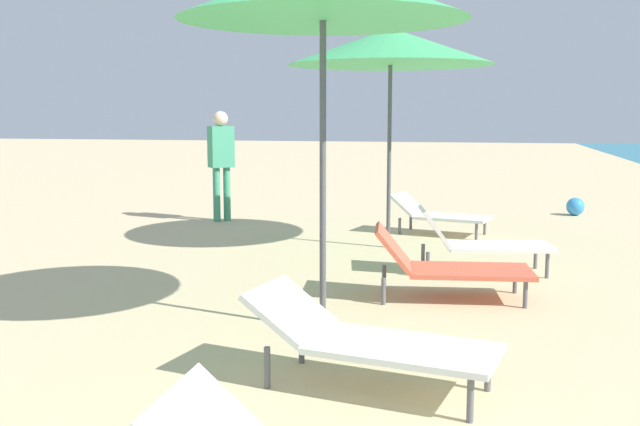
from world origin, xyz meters
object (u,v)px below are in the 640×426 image
(lounger_farthest_shoreside, at_px, (439,214))
(lounger_farthest_inland, at_px, (480,241))
(lounger_second_inland, at_px, (369,338))
(umbrella_farthest, at_px, (391,47))
(lounger_second_shoreside, at_px, (447,265))
(beach_ball, at_px, (575,207))
(person_walking_mid, at_px, (221,155))

(lounger_farthest_shoreside, xyz_separation_m, lounger_farthest_inland, (0.54, -2.39, 0.05))
(lounger_second_inland, distance_m, umbrella_farthest, 5.19)
(lounger_second_shoreside, xyz_separation_m, lounger_farthest_inland, (0.29, 1.16, 0.02))
(lounger_second_inland, relative_size, lounger_farthest_inland, 1.11)
(lounger_second_inland, distance_m, beach_ball, 8.49)
(lounger_farthest_shoreside, bearing_deg, lounger_second_shoreside, -72.23)
(lounger_second_inland, relative_size, lounger_farthest_shoreside, 1.14)
(lounger_second_shoreside, relative_size, lounger_farthest_shoreside, 1.04)
(lounger_farthest_inland, distance_m, beach_ball, 4.99)
(lounger_second_inland, xyz_separation_m, lounger_farthest_inland, (0.68, 3.45, 0.02))
(lounger_second_shoreside, xyz_separation_m, lounger_second_inland, (-0.38, -2.30, 0.00))
(umbrella_farthest, distance_m, lounger_farthest_shoreside, 2.51)
(umbrella_farthest, bearing_deg, lounger_second_inland, -84.77)
(lounger_farthest_inland, relative_size, person_walking_mid, 0.86)
(lounger_second_shoreside, bearing_deg, lounger_farthest_inland, 69.31)
(lounger_farthest_inland, relative_size, beach_ball, 4.97)
(lounger_farthest_shoreside, bearing_deg, lounger_second_inland, -77.52)
(lounger_farthest_shoreside, relative_size, person_walking_mid, 0.84)
(umbrella_farthest, distance_m, beach_ball, 4.95)
(umbrella_farthest, bearing_deg, lounger_farthest_shoreside, 63.15)
(lounger_second_inland, bearing_deg, beach_ball, 86.56)
(lounger_second_inland, xyz_separation_m, beach_ball, (2.23, 8.19, -0.17))
(lounger_second_shoreside, height_order, lounger_second_inland, lounger_second_shoreside)
(lounger_farthest_inland, bearing_deg, lounger_second_shoreside, -114.38)
(lounger_second_shoreside, height_order, lounger_farthest_shoreside, lounger_second_shoreside)
(lounger_second_inland, xyz_separation_m, umbrella_farthest, (-0.43, 4.71, 2.14))
(person_walking_mid, bearing_deg, lounger_farthest_inland, -168.77)
(lounger_farthest_shoreside, distance_m, lounger_farthest_inland, 2.45)
(lounger_second_shoreside, height_order, umbrella_farthest, umbrella_farthest)
(lounger_farthest_shoreside, xyz_separation_m, beach_ball, (2.09, 2.35, -0.14))
(umbrella_farthest, bearing_deg, beach_ball, 52.63)
(beach_ball, bearing_deg, umbrella_farthest, -127.37)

